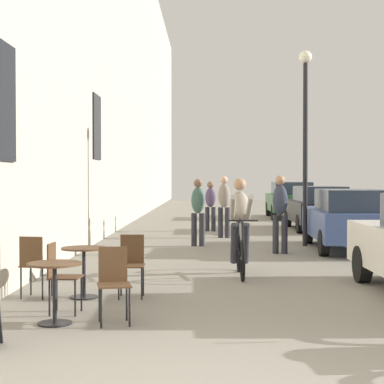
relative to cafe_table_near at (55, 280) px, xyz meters
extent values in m
cube|color=#B7AD99|center=(-1.37, 11.33, 5.67)|extent=(0.50, 68.00, 12.38)
cube|color=black|center=(-1.10, 1.57, 2.28)|extent=(0.04, 1.10, 1.70)
cube|color=black|center=(-1.10, 9.31, 2.53)|extent=(0.04, 1.10, 1.70)
cylinder|color=black|center=(0.00, 0.00, -0.51)|extent=(0.40, 0.40, 0.02)
cylinder|color=black|center=(0.00, 0.00, -0.16)|extent=(0.05, 0.05, 0.67)
cylinder|color=#4C331E|center=(0.00, 0.00, 0.19)|extent=(0.64, 0.64, 0.02)
cylinder|color=black|center=(0.17, 0.73, -0.30)|extent=(0.02, 0.02, 0.45)
cylinder|color=black|center=(0.15, 0.41, -0.30)|extent=(0.02, 0.02, 0.45)
cylinder|color=black|center=(-0.15, 0.75, -0.30)|extent=(0.02, 0.02, 0.45)
cylinder|color=black|center=(-0.17, 0.43, -0.30)|extent=(0.02, 0.02, 0.45)
cube|color=#4C331E|center=(0.00, 0.58, -0.06)|extent=(0.40, 0.40, 0.02)
cube|color=#4C331E|center=(-0.18, 0.59, 0.16)|extent=(0.04, 0.34, 0.42)
cylinder|color=black|center=(0.89, -0.12, -0.30)|extent=(0.02, 0.02, 0.45)
cylinder|color=black|center=(0.58, -0.19, -0.30)|extent=(0.02, 0.02, 0.45)
cylinder|color=black|center=(0.82, 0.19, -0.30)|extent=(0.02, 0.02, 0.45)
cylinder|color=black|center=(0.51, 0.12, -0.30)|extent=(0.02, 0.02, 0.45)
cube|color=#4C331E|center=(0.70, 0.00, -0.06)|extent=(0.46, 0.46, 0.02)
cube|color=#4C331E|center=(0.66, 0.18, 0.16)|extent=(0.34, 0.10, 0.42)
cylinder|color=black|center=(0.02, 1.64, -0.51)|extent=(0.40, 0.40, 0.02)
cylinder|color=black|center=(0.02, 1.64, -0.16)|extent=(0.05, 0.05, 0.67)
cylinder|color=#4C331E|center=(0.02, 1.64, 0.19)|extent=(0.64, 0.64, 0.02)
cylinder|color=black|center=(0.87, 1.49, -0.30)|extent=(0.02, 0.02, 0.45)
cylinder|color=black|center=(0.55, 1.48, -0.30)|extent=(0.02, 0.02, 0.45)
cylinder|color=black|center=(0.86, 1.81, -0.30)|extent=(0.02, 0.02, 0.45)
cylinder|color=black|center=(0.54, 1.80, -0.30)|extent=(0.02, 0.02, 0.45)
cube|color=#4C331E|center=(0.70, 1.64, -0.06)|extent=(0.39, 0.39, 0.02)
cube|color=#4C331E|center=(0.70, 1.82, 0.16)|extent=(0.34, 0.03, 0.42)
cylinder|color=black|center=(-0.79, 1.83, -0.30)|extent=(0.02, 0.02, 0.45)
cylinder|color=black|center=(-0.47, 1.78, -0.30)|extent=(0.02, 0.02, 0.45)
cylinder|color=black|center=(-0.84, 1.51, -0.30)|extent=(0.02, 0.02, 0.45)
cylinder|color=black|center=(-0.52, 1.46, -0.30)|extent=(0.02, 0.02, 0.45)
cube|color=#4C331E|center=(-0.66, 1.64, -0.06)|extent=(0.44, 0.44, 0.02)
cube|color=#4C331E|center=(-0.68, 1.47, 0.16)|extent=(0.34, 0.07, 0.42)
torus|color=black|center=(2.38, 3.21, -0.19)|extent=(0.06, 0.71, 0.71)
torus|color=black|center=(2.37, 4.26, -0.19)|extent=(0.06, 0.71, 0.71)
cylinder|color=black|center=(2.37, 4.17, 0.09)|extent=(0.04, 0.21, 0.58)
cylinder|color=black|center=(2.37, 3.67, 0.43)|extent=(0.04, 0.82, 0.14)
cylinder|color=black|center=(2.38, 3.23, 0.14)|extent=(0.04, 0.09, 0.67)
cylinder|color=black|center=(2.37, 3.76, -0.15)|extent=(0.04, 1.00, 0.12)
cylinder|color=black|center=(2.38, 3.26, 0.48)|extent=(0.52, 0.03, 0.03)
ellipsoid|color=black|center=(2.37, 4.08, 0.41)|extent=(0.12, 0.24, 0.06)
ellipsoid|color=#9E9384|center=(2.37, 4.00, 0.68)|extent=(0.34, 0.35, 0.59)
sphere|color=#A57A5B|center=(2.37, 3.96, 1.08)|extent=(0.22, 0.22, 0.22)
cylinder|color=#26262D|center=(2.47, 3.92, 0.03)|extent=(0.13, 0.40, 0.75)
cylinder|color=#26262D|center=(2.27, 3.92, 0.03)|extent=(0.13, 0.40, 0.75)
cylinder|color=#9E9384|center=(2.52, 3.61, 0.68)|extent=(0.11, 0.75, 0.48)
cylinder|color=#9E9384|center=(2.23, 3.61, 0.68)|extent=(0.10, 0.75, 0.48)
cylinder|color=#26262D|center=(3.54, 7.02, -0.08)|extent=(0.14, 0.14, 0.87)
cylinder|color=#26262D|center=(3.34, 7.04, -0.08)|extent=(0.14, 0.14, 0.87)
ellipsoid|color=#2D3342|center=(3.44, 7.03, 0.70)|extent=(0.36, 0.27, 0.69)
sphere|color=#A57A5B|center=(3.44, 7.03, 1.14)|extent=(0.22, 0.22, 0.22)
cylinder|color=#26262D|center=(1.47, 8.58, -0.11)|extent=(0.14, 0.14, 0.83)
cylinder|color=#26262D|center=(1.66, 8.55, -0.11)|extent=(0.14, 0.14, 0.83)
ellipsoid|color=#38564C|center=(1.57, 8.57, 0.64)|extent=(0.37, 0.29, 0.66)
sphere|color=brown|center=(1.57, 8.57, 1.06)|extent=(0.22, 0.22, 0.22)
cylinder|color=#26262D|center=(2.38, 10.82, -0.09)|extent=(0.14, 0.14, 0.87)
cylinder|color=#26262D|center=(2.18, 10.85, -0.09)|extent=(0.14, 0.14, 0.87)
ellipsoid|color=gray|center=(2.28, 10.83, 0.69)|extent=(0.37, 0.28, 0.69)
sphere|color=tan|center=(2.28, 10.83, 1.14)|extent=(0.22, 0.22, 0.22)
cylinder|color=#26262D|center=(2.00, 13.07, -0.13)|extent=(0.14, 0.14, 0.78)
cylinder|color=#26262D|center=(1.81, 13.11, -0.13)|extent=(0.14, 0.14, 0.78)
ellipsoid|color=#4C3D5B|center=(1.91, 13.09, 0.57)|extent=(0.38, 0.30, 0.62)
sphere|color=brown|center=(1.91, 13.09, 0.97)|extent=(0.22, 0.22, 0.22)
cylinder|color=black|center=(4.26, 8.66, 1.78)|extent=(0.12, 0.12, 4.60)
sphere|color=silver|center=(4.26, 8.66, 4.22)|extent=(0.32, 0.32, 0.32)
cylinder|color=black|center=(4.33, 3.07, -0.22)|extent=(0.21, 0.61, 0.60)
cube|color=#384C84|center=(5.15, 7.90, 0.10)|extent=(1.82, 4.12, 0.66)
cube|color=#283342|center=(5.14, 7.41, 0.68)|extent=(1.48, 2.24, 0.49)
cylinder|color=black|center=(4.43, 9.26, -0.23)|extent=(0.21, 0.59, 0.59)
cylinder|color=black|center=(5.97, 9.21, -0.23)|extent=(0.21, 0.59, 0.59)
cylinder|color=black|center=(4.34, 6.58, -0.23)|extent=(0.21, 0.59, 0.59)
cube|color=black|center=(5.42, 13.66, 0.10)|extent=(1.72, 4.08, 0.66)
cube|color=#283342|center=(5.42, 13.18, 0.68)|extent=(1.43, 2.21, 0.49)
cylinder|color=black|center=(4.64, 15.00, -0.23)|extent=(0.19, 0.59, 0.59)
cylinder|color=black|center=(6.17, 15.01, -0.23)|extent=(0.19, 0.59, 0.59)
cylinder|color=black|center=(4.66, 12.32, -0.23)|extent=(0.19, 0.59, 0.59)
cylinder|color=black|center=(6.20, 12.33, -0.23)|extent=(0.19, 0.59, 0.59)
cube|color=#23512D|center=(5.37, 20.04, 0.14)|extent=(1.88, 4.37, 0.71)
cube|color=#283342|center=(5.36, 19.52, 0.76)|extent=(1.55, 2.37, 0.52)
cylinder|color=black|center=(4.58, 21.48, -0.21)|extent=(0.21, 0.63, 0.63)
cylinder|color=black|center=(6.22, 21.45, -0.21)|extent=(0.21, 0.63, 0.63)
cylinder|color=black|center=(4.53, 18.62, -0.21)|extent=(0.21, 0.63, 0.63)
cylinder|color=black|center=(6.16, 18.59, -0.21)|extent=(0.21, 0.63, 0.63)
camera|label=1|loc=(1.77, -7.38, 1.19)|focal=59.60mm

